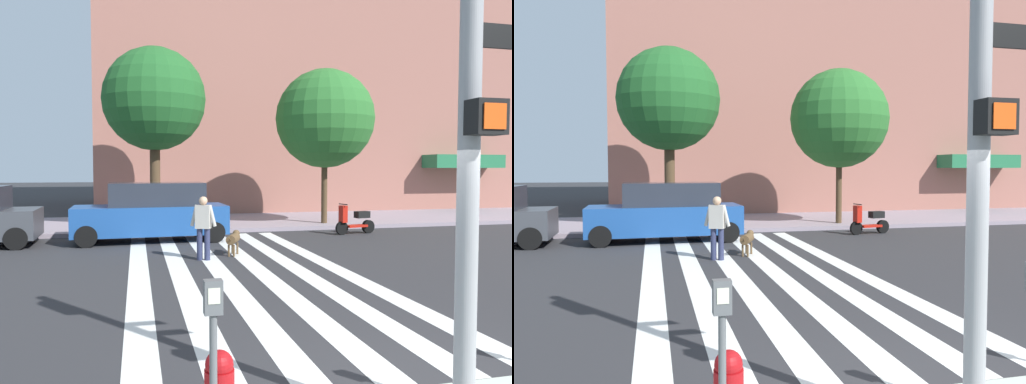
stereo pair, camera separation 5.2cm
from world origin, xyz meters
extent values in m
plane|color=#2B2B2D|center=(0.00, 6.62, 0.00)|extent=(160.00, 160.00, 0.00)
cube|color=gray|center=(0.00, 16.23, 0.07)|extent=(80.00, 6.00, 0.15)
cube|color=silver|center=(-2.99, 6.62, 0.00)|extent=(0.45, 12.63, 0.01)
cube|color=silver|center=(-2.09, 6.62, 0.00)|extent=(0.45, 12.63, 0.01)
cube|color=silver|center=(-1.19, 6.62, 0.00)|extent=(0.45, 12.63, 0.01)
cube|color=silver|center=(-0.29, 6.62, 0.00)|extent=(0.45, 12.63, 0.01)
cube|color=silver|center=(0.61, 6.62, 0.00)|extent=(0.45, 12.63, 0.01)
cube|color=silver|center=(1.51, 6.62, 0.00)|extent=(0.45, 12.63, 0.01)
cube|color=#985F52|center=(9.74, 28.11, 13.53)|extent=(29.38, 17.77, 27.06)
cube|color=#20673E|center=(14.05, 18.63, 2.75)|extent=(4.14, 1.60, 0.70)
cylinder|color=gray|center=(-0.33, -0.76, 3.05)|extent=(0.18, 0.18, 5.80)
cube|color=black|center=(-0.33, -0.96, 2.75)|extent=(0.28, 0.18, 0.28)
cube|color=#E54C14|center=(-0.33, -1.06, 2.75)|extent=(0.20, 0.01, 0.20)
cube|color=black|center=(-0.05, -0.76, 3.45)|extent=(0.56, 0.03, 0.20)
sphere|color=#9C0E12|center=(-2.40, -0.55, 0.80)|extent=(0.23, 0.23, 0.23)
cube|color=#515456|center=(-2.47, -0.69, 1.38)|extent=(0.14, 0.10, 0.26)
cube|color=beige|center=(-2.47, -0.74, 1.40)|extent=(0.09, 0.01, 0.12)
cylinder|color=black|center=(-6.43, 11.00, 0.33)|extent=(0.67, 0.24, 0.66)
cylinder|color=black|center=(-6.48, 12.82, 0.33)|extent=(0.67, 0.24, 0.66)
cube|color=navy|center=(-2.58, 11.86, 0.70)|extent=(4.89, 2.03, 0.91)
cube|color=#232833|center=(-2.39, 11.87, 1.53)|extent=(3.04, 1.75, 0.74)
cylinder|color=black|center=(-4.50, 10.94, 0.33)|extent=(0.67, 0.24, 0.66)
cylinder|color=black|center=(-4.54, 12.68, 0.33)|extent=(0.67, 0.24, 0.66)
cylinder|color=black|center=(-0.62, 11.04, 0.33)|extent=(0.67, 0.24, 0.66)
cylinder|color=black|center=(-0.66, 12.78, 0.33)|extent=(0.67, 0.24, 0.66)
cylinder|color=black|center=(4.06, 11.75, 0.24)|extent=(0.49, 0.19, 0.48)
cylinder|color=black|center=(5.19, 11.97, 0.24)|extent=(0.50, 0.23, 0.48)
cube|color=#B51A0F|center=(4.67, 11.87, 0.29)|extent=(0.85, 0.47, 0.08)
cube|color=black|center=(4.92, 11.91, 0.69)|extent=(0.57, 0.39, 0.24)
cube|color=#B51A0F|center=(4.11, 11.76, 0.74)|extent=(0.25, 0.31, 0.60)
cylinder|color=black|center=(4.11, 11.76, 1.09)|extent=(0.13, 0.50, 0.04)
cylinder|color=#4C3823|center=(-2.32, 14.89, 2.04)|extent=(0.39, 0.39, 3.78)
sphere|color=#1E5623|center=(-2.32, 14.89, 5.02)|extent=(3.94, 3.94, 3.94)
cylinder|color=#4C3823|center=(4.37, 14.23, 1.71)|extent=(0.24, 0.24, 3.13)
sphere|color=#286628|center=(4.37, 14.23, 4.37)|extent=(3.96, 3.96, 3.96)
cylinder|color=#282D4C|center=(-1.46, 8.16, 0.41)|extent=(0.20, 0.20, 0.82)
cylinder|color=#282D4C|center=(-1.28, 8.08, 0.41)|extent=(0.20, 0.20, 0.82)
cube|color=#B2ADA3|center=(-1.37, 8.12, 1.12)|extent=(0.45, 0.38, 0.60)
cylinder|color=#B2ADA3|center=(-1.59, 8.22, 1.15)|extent=(0.24, 0.17, 0.57)
cylinder|color=#B2ADA3|center=(-1.15, 8.02, 1.15)|extent=(0.24, 0.17, 0.57)
sphere|color=tan|center=(-1.37, 8.12, 1.53)|extent=(0.29, 0.29, 0.22)
cylinder|color=brown|center=(-0.49, 8.62, 0.45)|extent=(0.48, 0.64, 0.26)
sphere|color=brown|center=(-0.34, 8.96, 0.55)|extent=(0.27, 0.27, 0.20)
cylinder|color=brown|center=(-0.66, 8.27, 0.50)|extent=(0.13, 0.23, 0.16)
cylinder|color=brown|center=(-0.47, 8.84, 0.16)|extent=(0.07, 0.07, 0.32)
cylinder|color=brown|center=(-0.34, 8.78, 0.16)|extent=(0.07, 0.07, 0.32)
cylinder|color=brown|center=(-0.64, 8.47, 0.16)|extent=(0.07, 0.07, 0.32)
cylinder|color=brown|center=(-0.52, 8.41, 0.16)|extent=(0.07, 0.07, 0.32)
camera|label=1|loc=(-3.02, -4.29, 2.34)|focal=34.26mm
camera|label=2|loc=(-2.97, -4.30, 2.34)|focal=34.26mm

